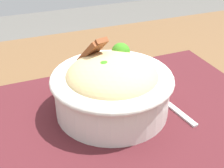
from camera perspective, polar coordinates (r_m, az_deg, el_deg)
The scene contains 4 objects.
table at distance 0.54m, azimuth 3.25°, elevation -14.10°, with size 1.07×0.81×0.77m.
placemat at distance 0.50m, azimuth 3.21°, elevation -6.00°, with size 0.47×0.35×0.00m, color #47191E.
bowl at distance 0.48m, azimuth -0.01°, elevation -0.34°, with size 0.20×0.20×0.12m.
fork at distance 0.53m, azimuth 10.02°, elevation -3.39°, with size 0.03×0.13×0.00m.
Camera 1 is at (-0.17, -0.34, 1.07)m, focal length 49.81 mm.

